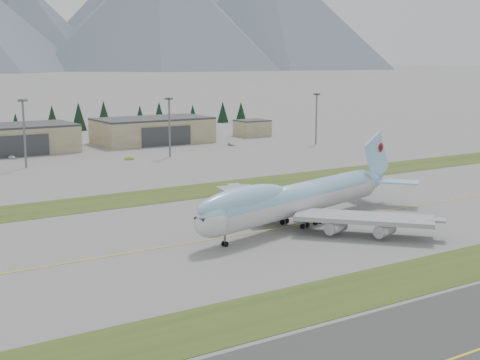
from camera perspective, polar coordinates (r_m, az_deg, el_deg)
ground at (r=139.84m, az=2.20°, el=-4.34°), size 7000.00×7000.00×0.00m
grass_strip_near at (r=112.06m, az=13.47°, el=-8.34°), size 400.00×14.00×0.08m
grass_strip_far at (r=177.70m, az=-6.10°, el=-1.24°), size 400.00×18.00×0.08m
taxiway_line_main at (r=139.84m, az=2.20°, el=-4.34°), size 400.00×0.40×0.02m
boeing_747_freighter at (r=143.20m, az=4.88°, el=-1.60°), size 67.98×56.70×17.88m
hangar_center at (r=269.96m, az=-19.06°, el=3.33°), size 48.00×26.60×10.80m
hangar_right at (r=289.76m, az=-7.45°, el=4.24°), size 48.00×26.60×10.80m
control_shed at (r=312.75m, az=1.04°, el=4.46°), size 14.00×12.00×7.60m
floodlight_masts at (r=234.52m, az=-13.17°, el=5.16°), size 165.62×9.17×23.58m
service_vehicle_a at (r=254.19m, az=-18.85°, el=1.72°), size 2.85×3.83×1.21m
service_vehicle_b at (r=241.45m, az=-9.43°, el=1.71°), size 3.60×1.41×1.17m
service_vehicle_c at (r=277.87m, az=-0.77°, el=2.95°), size 1.77×3.82×1.08m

